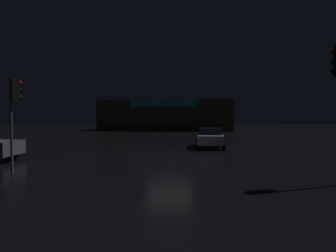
% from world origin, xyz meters
% --- Properties ---
extents(ground_plane, '(120.00, 120.00, 0.00)m').
position_xyz_m(ground_plane, '(0.00, 0.00, 0.00)').
color(ground_plane, black).
extents(store_building, '(20.30, 6.87, 4.69)m').
position_xyz_m(store_building, '(-2.62, 28.33, 2.35)').
color(store_building, brown).
rests_on(store_building, ground).
extents(traffic_signal_opposite, '(0.42, 0.42, 3.74)m').
position_xyz_m(traffic_signal_opposite, '(-5.63, -5.36, 2.89)').
color(traffic_signal_opposite, '#595B60').
rests_on(traffic_signal_opposite, ground).
extents(car_far, '(2.17, 4.11, 1.39)m').
position_xyz_m(car_far, '(2.62, 4.37, 0.74)').
color(car_far, '#B7B7BF').
rests_on(car_far, ground).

